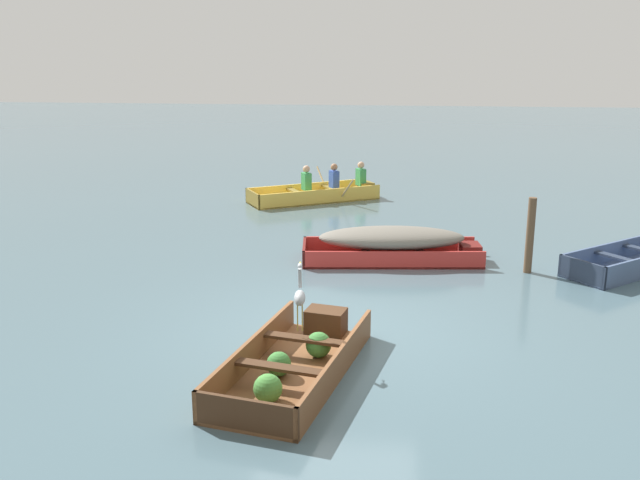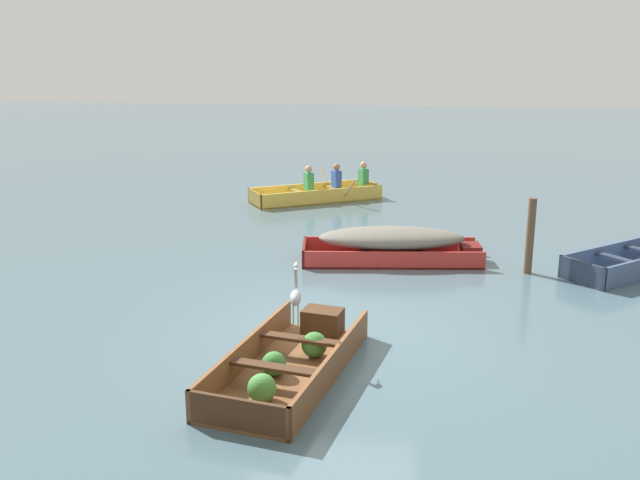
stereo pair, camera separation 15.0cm
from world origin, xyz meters
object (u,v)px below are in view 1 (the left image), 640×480
at_px(rowboat_yellow_with_crew, 322,192).
at_px(heron_on_dinghy, 300,295).
at_px(dinghy_wooden_brown_foreground, 296,361).
at_px(skiff_red_near_moored, 393,242).
at_px(skiff_slate_blue_mid_moored, 635,261).
at_px(mooring_post, 530,235).

distance_m(rowboat_yellow_with_crew, heron_on_dinghy, 9.76).
xyz_separation_m(dinghy_wooden_brown_foreground, heron_on_dinghy, (-0.01, 0.39, 0.71)).
bearing_deg(heron_on_dinghy, rowboat_yellow_with_crew, 94.72).
bearing_deg(skiff_red_near_moored, rowboat_yellow_with_crew, 109.99).
relative_size(dinghy_wooden_brown_foreground, rowboat_yellow_with_crew, 0.91).
bearing_deg(skiff_slate_blue_mid_moored, rowboat_yellow_with_crew, 139.81).
xyz_separation_m(skiff_red_near_moored, heron_on_dinghy, (-1.11, -4.45, 0.49)).
distance_m(heron_on_dinghy, mooring_post, 5.32).
xyz_separation_m(skiff_red_near_moored, mooring_post, (2.37, -0.43, 0.31)).
xyz_separation_m(dinghy_wooden_brown_foreground, rowboat_yellow_with_crew, (-0.81, 10.10, 0.07)).
relative_size(skiff_slate_blue_mid_moored, heron_on_dinghy, 3.23).
height_order(skiff_slate_blue_mid_moored, rowboat_yellow_with_crew, rowboat_yellow_with_crew).
bearing_deg(heron_on_dinghy, mooring_post, 49.15).
bearing_deg(skiff_red_near_moored, mooring_post, -10.24).
xyz_separation_m(rowboat_yellow_with_crew, mooring_post, (4.28, -5.69, 0.45)).
relative_size(rowboat_yellow_with_crew, mooring_post, 2.52).
relative_size(skiff_red_near_moored, rowboat_yellow_with_crew, 0.99).
distance_m(rowboat_yellow_with_crew, mooring_post, 7.13).
height_order(dinghy_wooden_brown_foreground, heron_on_dinghy, heron_on_dinghy).
distance_m(dinghy_wooden_brown_foreground, mooring_post, 5.64).
xyz_separation_m(skiff_red_near_moored, skiff_slate_blue_mid_moored, (4.31, 0.01, -0.22)).
xyz_separation_m(dinghy_wooden_brown_foreground, skiff_slate_blue_mid_moored, (5.41, 4.84, -0.00)).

